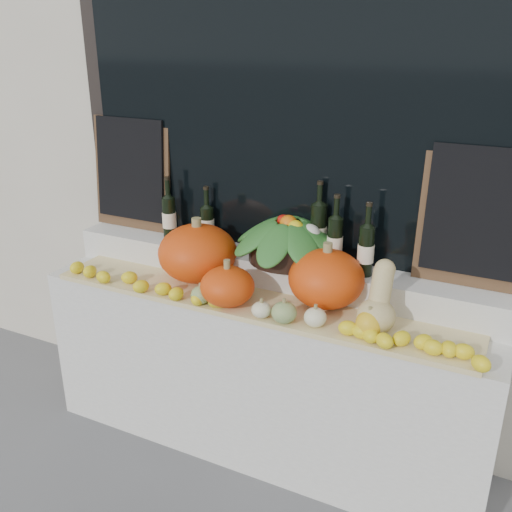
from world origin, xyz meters
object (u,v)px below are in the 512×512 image
Objects in this scene: pumpkin_right at (326,279)px; wine_bottle_tall at (318,232)px; butternut_squash at (378,305)px; produce_bowl at (288,238)px; pumpkin_left at (198,253)px.

wine_bottle_tall is at bearing 120.73° from pumpkin_right.
produce_bowl reaches higher than butternut_squash.
butternut_squash is 0.54m from wine_bottle_tall.
butternut_squash is at bearing -7.06° from pumpkin_left.
pumpkin_right is 0.31m from produce_bowl.
butternut_squash is (0.28, -0.12, -0.02)m from pumpkin_right.
pumpkin_left is 0.47m from produce_bowl.
pumpkin_left is 1.01× the size of wine_bottle_tall.
produce_bowl is (0.43, 0.15, 0.10)m from pumpkin_left.
produce_bowl is at bearing 150.89° from pumpkin_right.
pumpkin_right is 0.30m from butternut_squash.
wine_bottle_tall is (-0.40, 0.33, 0.16)m from butternut_squash.
wine_bottle_tall is (0.13, 0.06, 0.03)m from produce_bowl.
produce_bowl is 1.49× the size of wine_bottle_tall.
wine_bottle_tall reaches higher than butternut_squash.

